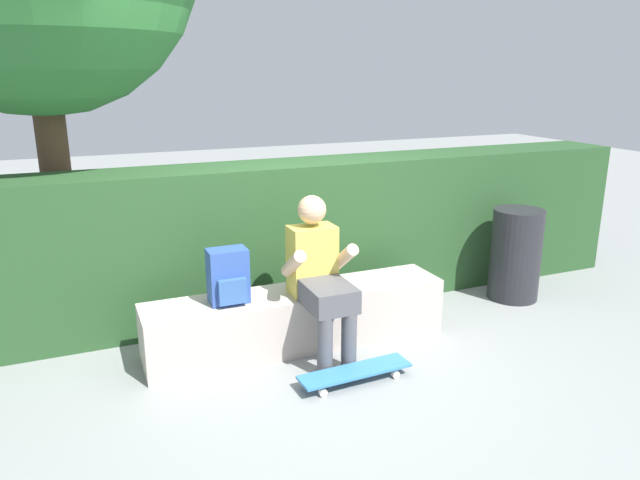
% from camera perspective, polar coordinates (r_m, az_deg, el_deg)
% --- Properties ---
extents(ground_plane, '(24.00, 24.00, 0.00)m').
position_cam_1_polar(ground_plane, '(4.40, -0.23, -12.00)').
color(ground_plane, gray).
extents(bench_main, '(2.33, 0.46, 0.44)m').
position_cam_1_polar(bench_main, '(4.64, -2.14, -7.46)').
color(bench_main, '#B1A59C').
rests_on(bench_main, ground).
extents(person_skater, '(0.49, 0.62, 1.19)m').
position_cam_1_polar(person_skater, '(4.33, -0.04, -3.22)').
color(person_skater, gold).
rests_on(person_skater, ground).
extents(skateboard_near_person, '(0.81, 0.24, 0.09)m').
position_cam_1_polar(skateboard_near_person, '(4.19, 3.36, -12.45)').
color(skateboard_near_person, teal).
rests_on(skateboard_near_person, ground).
extents(backpack_on_bench, '(0.28, 0.23, 0.40)m').
position_cam_1_polar(backpack_on_bench, '(4.33, -8.74, -3.52)').
color(backpack_on_bench, '#2D4C99').
rests_on(backpack_on_bench, bench_main).
extents(hedge_row, '(6.27, 0.59, 1.30)m').
position_cam_1_polar(hedge_row, '(5.36, -0.36, 0.69)').
color(hedge_row, '#244724').
rests_on(hedge_row, ground).
extents(trash_bin, '(0.46, 0.46, 0.84)m').
position_cam_1_polar(trash_bin, '(5.78, 18.15, -1.32)').
color(trash_bin, '#232328').
rests_on(trash_bin, ground).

